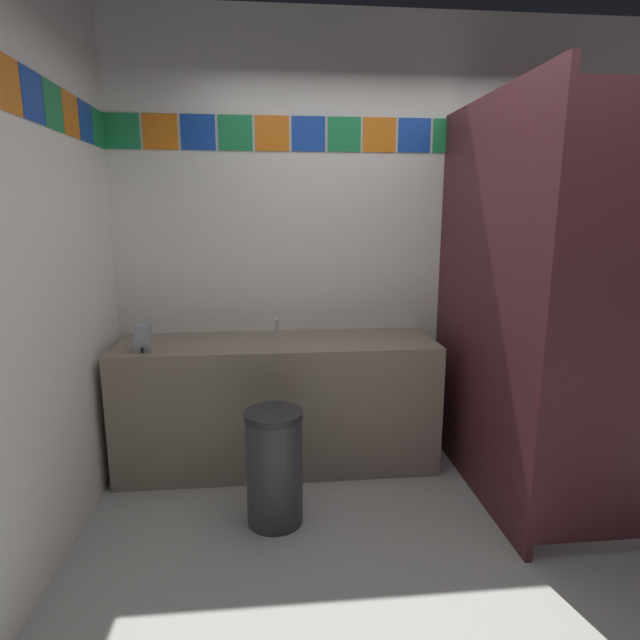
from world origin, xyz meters
TOP-DOWN VIEW (x-y plane):
  - ground_plane at (0.00, 0.00)m, footprint 8.17×8.17m
  - wall_back at (0.00, 1.48)m, footprint 3.71×0.09m
  - vanity_counter at (-0.81, 1.14)m, footprint 2.00×0.59m
  - faucet_center at (-0.81, 1.23)m, footprint 0.04×0.10m
  - soap_dispenser at (-1.59, 0.96)m, footprint 0.09×0.09m
  - stall_divider at (0.51, 0.47)m, footprint 0.92×1.43m
  - toilet at (0.83, 0.99)m, footprint 0.39×0.49m
  - trash_bin at (-0.84, 0.47)m, footprint 0.30×0.30m

SIDE VIEW (x-z plane):
  - ground_plane at x=0.00m, z-range 0.00..0.00m
  - toilet at x=0.83m, z-range -0.07..0.67m
  - trash_bin at x=-0.84m, z-range 0.00..0.62m
  - vanity_counter at x=-0.81m, z-range 0.01..0.83m
  - faucet_center at x=-0.81m, z-range 0.81..0.95m
  - soap_dispenser at x=-1.59m, z-range 0.83..0.99m
  - stall_divider at x=0.51m, z-range 0.00..2.24m
  - wall_back at x=0.00m, z-range 0.00..2.88m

